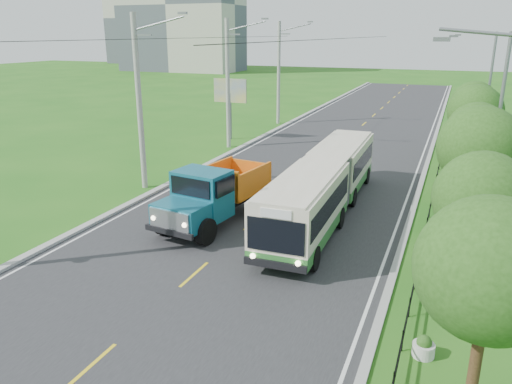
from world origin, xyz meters
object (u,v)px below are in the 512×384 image
Objects in this scene: tree_fifth at (476,114)px; dump_truck at (214,191)px; tree_third at (480,151)px; billboard_left at (230,95)px; planter_near at (438,243)px; streetlight_mid at (496,112)px; bus at (325,182)px; pole_near at (140,103)px; tree_second at (483,203)px; tree_back at (474,106)px; planter_far at (450,160)px; tree_fourth at (477,135)px; pole_mid at (228,84)px; planter_front at (424,347)px; planter_mid at (445,191)px; pole_far at (279,73)px; streetlight_far at (487,87)px; tree_front at (491,275)px.

dump_truck is (-11.59, -14.88, -2.22)m from tree_fifth.
billboard_left is at bearing 140.67° from tree_third.
streetlight_mid is at bearing 75.68° from planter_near.
bus is (-6.91, -11.84, -2.08)m from tree_fifth.
planter_near is 0.04× the size of bus.
pole_near reaches higher than tree_second.
bus is at bearing -143.50° from streetlight_mid.
tree_second is 24.00m from tree_back.
billboard_left is at bearing 173.69° from planter_far.
tree_second is 0.98× the size of tree_fourth.
pole_mid is 22.25m from tree_third.
planter_mid is at bearing 90.00° from planter_front.
pole_near reaches higher than planter_far.
planter_mid is at bearing -48.41° from pole_far.
streetlight_far reaches higher than tree_second.
tree_fourth is (18.12, -6.86, -1.51)m from pole_mid.
tree_back is 23.97m from dump_truck.
streetlight_far is (18.90, 7.00, -0.19)m from pole_mid.
planter_mid is (16.86, 5.00, -4.81)m from pole_near.
planter_far is (16.86, 1.00, -4.81)m from pole_mid.
planter_near is at bearing -23.18° from bus.
pole_mid reaches higher than tree_front.
pole_far is at bearing 90.00° from pole_near.
planter_near is (-1.26, -20.14, -3.37)m from tree_back.
pole_near and pole_mid have the same top height.
planter_far is 19.72m from dump_truck.
tree_fourth reaches higher than dump_truck.
streetlight_far reaches higher than planter_near.
planter_near is (-1.26, 9.86, -3.43)m from tree_front.
planter_mid is (0.00, 16.00, 0.00)m from planter_front.
tree_third is 12.18m from dump_truck.
tree_third is at bearing -90.00° from tree_fourth.
streetlight_mid is 22.51m from billboard_left.
tree_back is at bearing 67.83° from bus.
tree_fifth is 0.38× the size of bus.
pole_near is 14.93× the size of planter_front.
tree_fifth is 8.66× the size of planter_near.
tree_back is 8.21× the size of planter_near.
tree_fourth is 8.06× the size of planter_front.
tree_fourth is 8.87m from planter_near.
tree_fifth is 22.46m from planter_front.
pole_near is 1.89× the size of tree_second.
pole_near reaches higher than planter_near.
planter_front is at bearing -90.00° from planter_near.
tree_fifth is at bearing -35.36° from pole_far.
pole_near is at bearing -163.48° from planter_mid.
streetlight_mid is at bearing -20.32° from pole_mid.
pole_far is 14.93× the size of planter_front.
pole_far is at bearing 134.86° from streetlight_mid.
dump_truck is (-12.38, -22.74, -3.27)m from streetlight_far.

